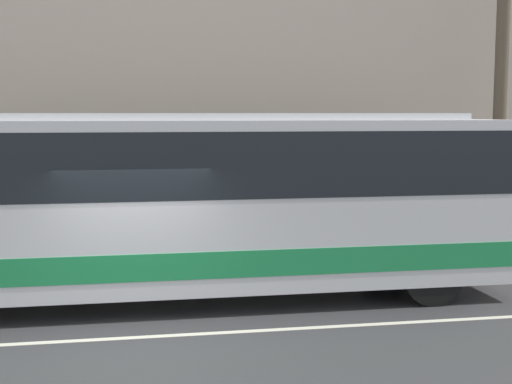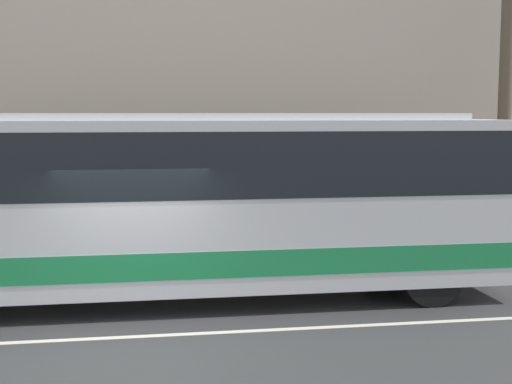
{
  "view_description": "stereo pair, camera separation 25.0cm",
  "coord_description": "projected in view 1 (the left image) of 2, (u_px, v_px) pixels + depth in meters",
  "views": [
    {
      "loc": [
        -0.09,
        -10.64,
        3.39
      ],
      "look_at": [
        2.23,
        2.07,
        1.95
      ],
      "focal_mm": 50.0,
      "sensor_mm": 36.0,
      "label": 1
    },
    {
      "loc": [
        0.16,
        -10.68,
        3.39
      ],
      "look_at": [
        2.23,
        2.07,
        1.95
      ],
      "focal_mm": 50.0,
      "sensor_mm": 36.0,
      "label": 2
    }
  ],
  "objects": [
    {
      "name": "transit_bus",
      "position": [
        167.0,
        196.0,
        12.71
      ],
      "size": [
        12.35,
        2.58,
        3.39
      ],
      "color": "silver",
      "rests_on": "ground_plane"
    },
    {
      "name": "lane_stripe",
      "position": [
        136.0,
        337.0,
        10.79
      ],
      "size": [
        54.0,
        0.14,
        0.01
      ],
      "color": "beige",
      "rests_on": "ground_plane"
    },
    {
      "name": "sidewalk",
      "position": [
        133.0,
        262.0,
        15.9
      ],
      "size": [
        60.0,
        2.46,
        0.14
      ],
      "color": "#A09E99",
      "rests_on": "ground_plane"
    },
    {
      "name": "utility_pole_near",
      "position": [
        500.0,
        101.0,
        16.46
      ],
      "size": [
        0.31,
        0.31,
        7.06
      ],
      "color": "brown",
      "rests_on": "sidewalk"
    },
    {
      "name": "ground_plane",
      "position": [
        136.0,
        338.0,
        10.79
      ],
      "size": [
        60.0,
        60.0,
        0.0
      ],
      "primitive_type": "plane",
      "color": "#38383A"
    }
  ]
}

